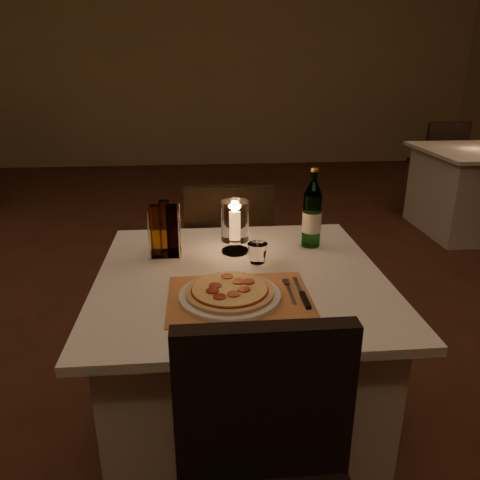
{
  "coord_description": "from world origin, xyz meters",
  "views": [
    {
      "loc": [
        -0.0,
        -2.02,
        1.44
      ],
      "look_at": [
        0.13,
        -0.51,
        0.86
      ],
      "focal_mm": 35.0,
      "sensor_mm": 36.0,
      "label": 1
    }
  ],
  "objects": [
    {
      "name": "floor",
      "position": [
        0.0,
        0.0,
        -0.01
      ],
      "size": [
        8.0,
        10.0,
        0.02
      ],
      "primitive_type": "cube",
      "color": "#4A2517",
      "rests_on": "ground"
    },
    {
      "name": "wall_back",
      "position": [
        0.0,
        5.01,
        1.5
      ],
      "size": [
        8.0,
        0.02,
        3.0
      ],
      "primitive_type": "cube",
      "color": "#987F58",
      "rests_on": "ground"
    },
    {
      "name": "main_table",
      "position": [
        0.13,
        -0.53,
        0.37
      ],
      "size": [
        1.0,
        1.0,
        0.74
      ],
      "color": "silver",
      "rests_on": "ground"
    },
    {
      "name": "chair_far",
      "position": [
        0.13,
        0.18,
        0.55
      ],
      "size": [
        0.42,
        0.42,
        0.9
      ],
      "color": "black",
      "rests_on": "ground"
    },
    {
      "name": "placemat",
      "position": [
        0.11,
        -0.71,
        0.74
      ],
      "size": [
        0.45,
        0.34,
        0.0
      ],
      "primitive_type": "cube",
      "color": "#BB7741",
      "rests_on": "main_table"
    },
    {
      "name": "plate",
      "position": [
        0.08,
        -0.71,
        0.75
      ],
      "size": [
        0.32,
        0.32,
        0.01
      ],
      "primitive_type": "cylinder",
      "color": "white",
      "rests_on": "placemat"
    },
    {
      "name": "pizza",
      "position": [
        0.08,
        -0.71,
        0.77
      ],
      "size": [
        0.28,
        0.28,
        0.02
      ],
      "color": "#D8B77F",
      "rests_on": "plate"
    },
    {
      "name": "fork",
      "position": [
        0.28,
        -0.68,
        0.75
      ],
      "size": [
        0.02,
        0.18,
        0.0
      ],
      "color": "silver",
      "rests_on": "placemat"
    },
    {
      "name": "knife",
      "position": [
        0.31,
        -0.74,
        0.75
      ],
      "size": [
        0.02,
        0.22,
        0.01
      ],
      "color": "black",
      "rests_on": "placemat"
    },
    {
      "name": "tumbler",
      "position": [
        0.2,
        -0.44,
        0.78
      ],
      "size": [
        0.07,
        0.07,
        0.07
      ],
      "primitive_type": null,
      "color": "white",
      "rests_on": "main_table"
    },
    {
      "name": "water_bottle",
      "position": [
        0.44,
        -0.28,
        0.87
      ],
      "size": [
        0.08,
        0.08,
        0.32
      ],
      "color": "#539550",
      "rests_on": "main_table"
    },
    {
      "name": "hurricane_candle",
      "position": [
        0.13,
        -0.33,
        0.86
      ],
      "size": [
        0.11,
        0.11,
        0.21
      ],
      "color": "white",
      "rests_on": "main_table"
    },
    {
      "name": "cruet_caddy",
      "position": [
        -0.14,
        -0.34,
        0.84
      ],
      "size": [
        0.12,
        0.12,
        0.21
      ],
      "color": "white",
      "rests_on": "main_table"
    },
    {
      "name": "neighbor_table_right",
      "position": [
        2.44,
        1.79,
        0.37
      ],
      "size": [
        1.0,
        1.0,
        0.74
      ],
      "color": "silver",
      "rests_on": "ground"
    },
    {
      "name": "neighbor_chair_rb",
      "position": [
        2.44,
        2.51,
        0.55
      ],
      "size": [
        0.42,
        0.42,
        0.9
      ],
      "color": "black",
      "rests_on": "ground"
    }
  ]
}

